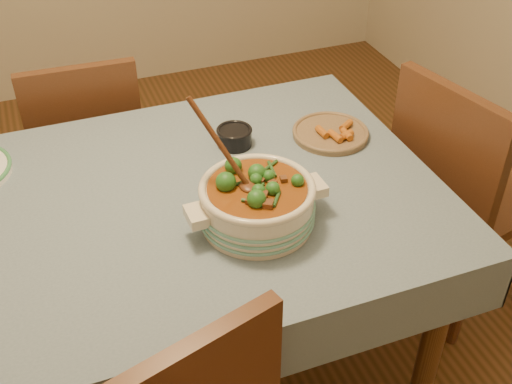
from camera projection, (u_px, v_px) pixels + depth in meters
floor at (169, 374)px, 2.25m from camera, size 4.50×4.50×0.00m
dining_table at (150, 231)px, 1.85m from camera, size 1.68×1.08×0.76m
stew_casserole at (257, 200)px, 1.69m from camera, size 0.39×0.31×0.36m
condiment_bowl at (234, 136)px, 2.02m from camera, size 0.12×0.12×0.06m
fried_plate at (331, 132)px, 2.07m from camera, size 0.30×0.30×0.04m
chair_far at (88, 146)px, 2.50m from camera, size 0.43×0.43×0.89m
chair_right at (459, 188)px, 2.22m from camera, size 0.53×0.53×0.96m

